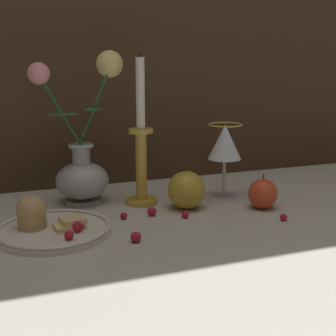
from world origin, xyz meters
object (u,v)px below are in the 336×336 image
Objects in this scene: vase at (83,158)px; apple_beside_vase at (186,190)px; candlestick at (141,153)px; apple_near_glass at (263,194)px; plate_with_pastries at (49,225)px; wine_glass at (225,145)px.

apple_beside_vase is (0.20, -0.12, -0.06)m from vase.
candlestick is 0.28m from apple_near_glass.
vase is 3.56× the size of apple_beside_vase.
vase is at bearing 153.72° from apple_near_glass.
plate_with_pastries is 1.21× the size of wine_glass.
wine_glass is 0.15m from apple_beside_vase.
apple_beside_vase is (-0.11, -0.04, -0.09)m from wine_glass.
plate_with_pastries is 0.30m from apple_beside_vase.
apple_near_glass is at bearing -66.35° from wine_glass.
apple_beside_vase reaches higher than apple_near_glass.
vase is 0.22m from plate_with_pastries.
plate_with_pastries is 2.77× the size of apple_near_glass.
apple_beside_vase is at bearing -30.96° from vase.
candlestick is at bearing 172.60° from wine_glass.
plate_with_pastries is 0.45m from apple_near_glass.
wine_glass reaches higher than apple_beside_vase.
candlestick is 0.13m from apple_beside_vase.
apple_near_glass is at bearing -0.21° from plate_with_pastries.
candlestick reaches higher than plate_with_pastries.
vase is 0.32m from wine_glass.
candlestick is at bearing 152.13° from apple_near_glass.
apple_near_glass is (0.36, -0.18, -0.07)m from vase.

